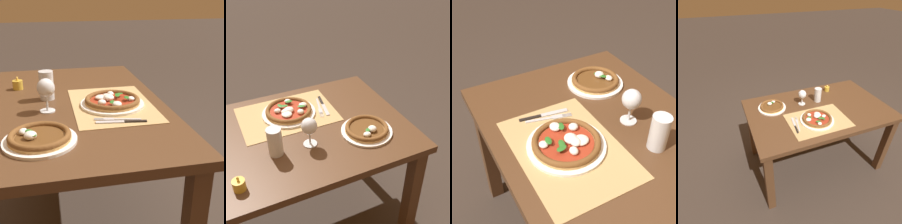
{
  "view_description": "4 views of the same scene",
  "coord_description": "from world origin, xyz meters",
  "views": [
    {
      "loc": [
        -1.47,
        0.13,
        1.26
      ],
      "look_at": [
        -0.34,
        -0.12,
        0.8
      ],
      "focal_mm": 50.0,
      "sensor_mm": 36.0,
      "label": 1
    },
    {
      "loc": [
        0.28,
        1.3,
        1.74
      ],
      "look_at": [
        -0.34,
        -0.0,
        0.79
      ],
      "focal_mm": 50.0,
      "sensor_mm": 36.0,
      "label": 2
    },
    {
      "loc": [
        0.64,
        -0.59,
        1.58
      ],
      "look_at": [
        -0.25,
        -0.1,
        0.79
      ],
      "focal_mm": 50.0,
      "sensor_mm": 36.0,
      "label": 3
    },
    {
      "loc": [
        -0.81,
        -1.33,
        1.77
      ],
      "look_at": [
        -0.31,
        -0.04,
        0.8
      ],
      "focal_mm": 30.0,
      "sensor_mm": 36.0,
      "label": 4
    }
  ],
  "objects": [
    {
      "name": "pizza_near",
      "position": [
        -0.1,
        -0.17,
        0.76
      ],
      "size": [
        0.3,
        0.3,
        0.05
      ],
      "color": "white",
      "rests_on": "paper_placemat"
    },
    {
      "name": "dining_table",
      "position": [
        0.0,
        0.0,
        0.64
      ],
      "size": [
        1.38,
        0.85,
        0.74
      ],
      "color": "#4C301C",
      "rests_on": "ground"
    },
    {
      "name": "wine_glass",
      "position": [
        -0.12,
        0.14,
        0.85
      ],
      "size": [
        0.08,
        0.08,
        0.16
      ],
      "color": "silver",
      "rests_on": "dining_table"
    },
    {
      "name": "votive_candle",
      "position": [
        0.26,
        0.29,
        0.76
      ],
      "size": [
        0.06,
        0.06,
        0.07
      ],
      "color": "gold",
      "rests_on": "dining_table"
    },
    {
      "name": "paper_placemat",
      "position": [
        -0.09,
        -0.17,
        0.74
      ],
      "size": [
        0.54,
        0.38,
        0.0
      ],
      "primitive_type": "cube",
      "color": "tan",
      "rests_on": "dining_table"
    },
    {
      "name": "pint_glass",
      "position": [
        0.06,
        0.13,
        0.81
      ],
      "size": [
        0.07,
        0.07,
        0.15
      ],
      "color": "silver",
      "rests_on": "dining_table"
    },
    {
      "name": "fork",
      "position": [
        -0.29,
        -0.15,
        0.75
      ],
      "size": [
        0.06,
        0.2,
        0.0
      ],
      "color": "#B7B7BC",
      "rests_on": "paper_placemat"
    },
    {
      "name": "pizza_far",
      "position": [
        -0.42,
        0.17,
        0.76
      ],
      "size": [
        0.27,
        0.27,
        0.05
      ],
      "color": "white",
      "rests_on": "dining_table"
    },
    {
      "name": "knife",
      "position": [
        -0.32,
        -0.16,
        0.75
      ],
      "size": [
        0.05,
        0.22,
        0.01
      ],
      "color": "black",
      "rests_on": "paper_placemat"
    }
  ]
}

